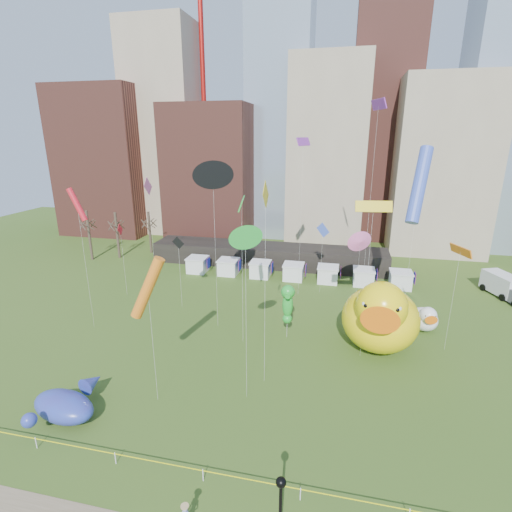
% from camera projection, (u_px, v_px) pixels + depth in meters
% --- Properties ---
extents(ground, '(160.00, 160.00, 0.00)m').
position_uv_depth(ground, '(203.00, 481.00, 23.80)').
color(ground, '#39571B').
rests_on(ground, ground).
extents(skyline, '(101.00, 23.00, 68.00)m').
position_uv_depth(skyline, '(320.00, 130.00, 73.75)').
color(skyline, brown).
rests_on(skyline, ground).
extents(pavilion, '(38.00, 6.00, 3.20)m').
position_uv_depth(pavilion, '(268.00, 255.00, 63.26)').
color(pavilion, black).
rests_on(pavilion, ground).
extents(vendor_tents, '(33.24, 2.80, 2.40)m').
position_uv_depth(vendor_tents, '(294.00, 272.00, 56.78)').
color(vendor_tents, white).
rests_on(vendor_tents, ground).
extents(bare_trees, '(8.44, 6.44, 8.50)m').
position_uv_depth(bare_trees, '(118.00, 234.00, 66.60)').
color(bare_trees, '#382B21').
rests_on(bare_trees, ground).
extents(caution_tape, '(50.00, 0.06, 0.90)m').
position_uv_depth(caution_tape, '(203.00, 472.00, 23.60)').
color(caution_tape, white).
rests_on(caution_tape, ground).
extents(big_duck, '(8.49, 10.71, 7.90)m').
position_uv_depth(big_duck, '(380.00, 316.00, 37.41)').
color(big_duck, yellow).
rests_on(big_duck, ground).
extents(small_duck, '(3.35, 4.20, 3.09)m').
position_uv_depth(small_duck, '(425.00, 318.00, 41.80)').
color(small_duck, white).
rests_on(small_duck, ground).
extents(seahorse_green, '(1.59, 1.91, 5.94)m').
position_uv_depth(seahorse_green, '(288.00, 301.00, 39.49)').
color(seahorse_green, silver).
rests_on(seahorse_green, ground).
extents(seahorse_purple, '(1.43, 1.61, 4.74)m').
position_uv_depth(seahorse_purple, '(369.00, 299.00, 41.96)').
color(seahorse_purple, silver).
rests_on(seahorse_purple, ground).
extents(whale_inflatable, '(5.77, 6.84, 2.34)m').
position_uv_depth(whale_inflatable, '(66.00, 404.00, 28.96)').
color(whale_inflatable, '#35338B').
rests_on(whale_inflatable, ground).
extents(lamppost, '(0.52, 0.52, 5.00)m').
position_uv_depth(lamppost, '(280.00, 507.00, 18.81)').
color(lamppost, black).
rests_on(lamppost, footpath).
extents(box_truck, '(4.76, 7.21, 2.88)m').
position_uv_depth(box_truck, '(505.00, 286.00, 50.59)').
color(box_truck, silver).
rests_on(box_truck, ground).
extents(kite_0, '(2.05, 0.74, 15.44)m').
position_uv_depth(kite_0, '(77.00, 205.00, 38.90)').
color(kite_0, silver).
rests_on(kite_0, ground).
extents(kite_1, '(0.17, 2.52, 15.10)m').
position_uv_depth(kite_1, '(148.00, 188.00, 52.07)').
color(kite_1, silver).
rests_on(kite_1, ground).
extents(kite_2, '(2.56, 1.84, 18.08)m').
position_uv_depth(kite_2, '(213.00, 175.00, 38.22)').
color(kite_2, silver).
rests_on(kite_2, ground).
extents(kite_3, '(1.13, 3.46, 14.91)m').
position_uv_depth(kite_3, '(241.00, 204.00, 35.67)').
color(kite_3, silver).
rests_on(kite_3, ground).
extents(kite_4, '(3.16, 0.90, 15.08)m').
position_uv_depth(kite_4, '(374.00, 207.00, 32.96)').
color(kite_4, silver).
rests_on(kite_4, ground).
extents(kite_5, '(1.75, 0.96, 9.68)m').
position_uv_depth(kite_5, '(323.00, 231.00, 49.87)').
color(kite_5, silver).
rests_on(kite_5, ground).
extents(kite_6, '(1.46, 2.71, 10.72)m').
position_uv_depth(kite_6, '(461.00, 251.00, 35.38)').
color(kite_6, silver).
rests_on(kite_6, ground).
extents(kite_7, '(1.46, 3.20, 20.19)m').
position_uv_depth(kite_7, '(303.00, 143.00, 45.90)').
color(kite_7, silver).
rests_on(kite_7, ground).
extents(kite_8, '(0.30, 1.60, 9.74)m').
position_uv_depth(kite_8, '(120.00, 231.00, 49.18)').
color(kite_8, silver).
rests_on(kite_8, ground).
extents(kite_9, '(2.06, 1.75, 9.59)m').
position_uv_depth(kite_9, '(360.00, 242.00, 45.57)').
color(kite_9, silver).
rests_on(kite_9, ground).
extents(kite_10, '(1.52, 0.08, 8.98)m').
position_uv_depth(kite_10, '(178.00, 245.00, 45.81)').
color(kite_10, silver).
rests_on(kite_10, ground).
extents(kite_11, '(1.53, 1.28, 14.38)m').
position_uv_depth(kite_11, '(245.00, 238.00, 27.45)').
color(kite_11, silver).
rests_on(kite_11, ground).
extents(kite_12, '(0.05, 2.14, 17.27)m').
position_uv_depth(kite_12, '(266.00, 201.00, 28.79)').
color(kite_12, silver).
rests_on(kite_12, ground).
extents(kite_13, '(2.75, 4.65, 19.52)m').
position_uv_depth(kite_13, '(419.00, 185.00, 38.15)').
color(kite_13, silver).
rests_on(kite_13, ground).
extents(kite_14, '(2.94, 1.68, 12.14)m').
position_uv_depth(kite_14, '(148.00, 288.00, 28.21)').
color(kite_14, silver).
rests_on(kite_14, ground).
extents(kite_15, '(1.58, 3.68, 24.24)m').
position_uv_depth(kite_15, '(379.00, 106.00, 42.17)').
color(kite_15, silver).
rests_on(kite_15, ground).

